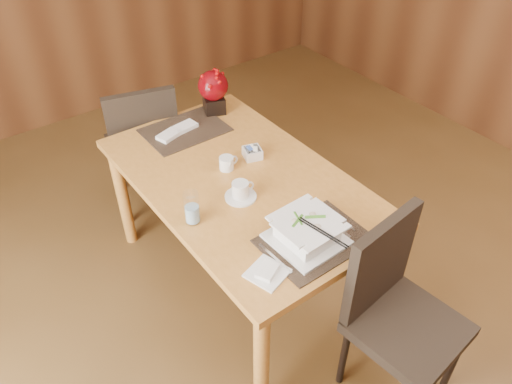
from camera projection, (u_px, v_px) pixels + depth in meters
ground at (310, 348)px, 2.59m from camera, size 6.00×6.00×0.00m
dining_table at (241, 193)px, 2.55m from camera, size 0.90×1.50×0.75m
placemat_near at (315, 240)px, 2.15m from camera, size 0.45×0.33×0.01m
placemat_far at (185, 130)px, 2.83m from camera, size 0.45×0.33×0.01m
soup_setting at (307, 231)px, 2.11m from camera, size 0.30×0.30×0.12m
coffee_cup at (240, 191)px, 2.35m from camera, size 0.15×0.15×0.09m
water_glass at (192, 208)px, 2.19m from camera, size 0.09×0.09×0.16m
creamer_jug at (226, 163)px, 2.53m from camera, size 0.10×0.10×0.07m
sugar_caddy at (252, 153)px, 2.61m from camera, size 0.11×0.11×0.05m
berry_decor at (213, 89)px, 2.90m from camera, size 0.18×0.18×0.26m
napkins_far at (178, 130)px, 2.80m from camera, size 0.26×0.14×0.02m
bread_plate at (267, 273)px, 2.00m from camera, size 0.18×0.18×0.01m
near_chair at (396, 304)px, 2.16m from camera, size 0.48×0.48×0.94m
far_chair at (144, 143)px, 3.13m from camera, size 0.53×0.53×0.93m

